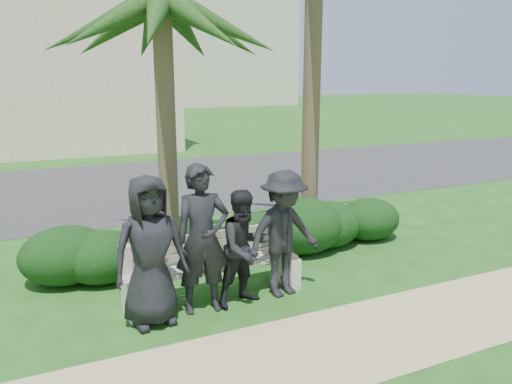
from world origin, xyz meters
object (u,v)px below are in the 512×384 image
park_bench (214,271)px  palm_left (161,7)px  man_a (150,251)px  man_d (284,234)px  man_c (245,248)px  man_b (202,239)px

park_bench → palm_left: (-0.01, 2.10, 3.68)m
man_a → palm_left: palm_left is taller
park_bench → man_a: bearing=-159.7°
man_d → palm_left: 4.10m
park_bench → man_c: man_c is taller
man_b → palm_left: bearing=89.4°
man_b → man_d: (1.17, -0.01, -0.09)m
park_bench → man_a: man_a is taller
park_bench → man_d: man_d is taller
park_bench → man_b: bearing=-131.0°
man_d → park_bench: bearing=153.8°
man_b → man_d: size_ratio=1.10×
man_d → man_b: bearing=172.5°
park_bench → man_d: size_ratio=1.39×
man_c → man_d: man_d is taller
man_b → man_c: 0.60m
park_bench → man_a: (-0.94, -0.38, 0.54)m
man_a → man_d: size_ratio=1.06×
man_b → man_d: 1.17m
palm_left → park_bench: bearing=-89.7°
man_b → park_bench: bearing=55.5°
man_c → man_d: 0.61m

